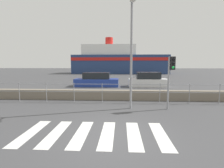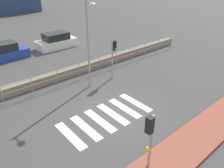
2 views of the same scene
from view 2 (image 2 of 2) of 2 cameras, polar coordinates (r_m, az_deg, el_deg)
The scene contains 10 objects.
ground_plane at distance 12.26m, azimuth 0.78°, elevation -7.55°, with size 160.00×160.00×0.00m, color #424244.
sidewalk_brick at distance 10.24m, azimuth 16.81°, elevation -17.11°, with size 24.00×1.80×0.12m.
crosswalk at distance 11.93m, azimuth -1.48°, elevation -8.64°, with size 4.95×2.40×0.01m.
seawall at distance 16.27m, azimuth -12.68°, elevation 2.52°, with size 25.48×0.55×0.64m.
harbor_fence at distance 15.37m, azimuth -11.27°, elevation 3.04°, with size 22.97×0.04×1.20m.
traffic_light_near at distance 8.18m, azimuth 9.82°, elevation -12.34°, with size 0.34×0.32×2.59m.
traffic_light_far at distance 15.32m, azimuth 0.41°, elevation 8.54°, with size 0.34×0.32×2.76m.
streetlamp at distance 13.62m, azimuth -6.01°, elevation 12.27°, with size 0.32×0.89×5.58m.
parked_car_blue at distance 21.42m, azimuth -27.09°, elevation 7.17°, with size 4.56×1.77×1.46m.
parked_car_white at distance 23.10m, azimuth -14.30°, elevation 10.77°, with size 3.96×1.81×1.51m.
Camera 2 is at (-6.62, -7.49, 7.10)m, focal length 35.00 mm.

